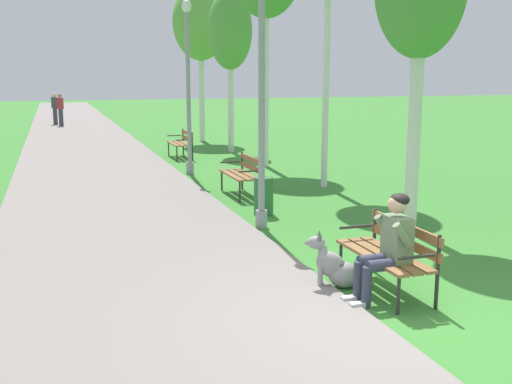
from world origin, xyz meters
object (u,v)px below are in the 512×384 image
park_bench_far (182,141)px  pedestrian_further_distant (61,110)px  dog_grey (335,267)px  person_seated_on_near_bench (388,244)px  birch_tree_sixth (200,23)px  litter_bin (264,196)px  pedestrian_distant (55,109)px  park_bench_mid (244,172)px  lamp_post_near (262,103)px  lamp_post_mid (188,86)px  park_bench_near (390,249)px  birch_tree_fifth (230,31)px

park_bench_far → pedestrian_further_distant: 13.80m
dog_grey → pedestrian_further_distant: 25.73m
person_seated_on_near_bench → birch_tree_sixth: size_ratio=0.21×
litter_bin → pedestrian_distant: 23.00m
park_bench_mid → pedestrian_distant: pedestrian_distant is taller
person_seated_on_near_bench → park_bench_far: bearing=88.8°
litter_bin → lamp_post_near: bearing=-111.5°
lamp_post_mid → park_bench_near: bearing=-87.6°
birch_tree_sixth → lamp_post_near: bearing=-99.4°
park_bench_mid → park_bench_far: bearing=90.3°
park_bench_far → litter_bin: park_bench_far is taller
park_bench_near → birch_tree_fifth: birch_tree_fifth is taller
dog_grey → birch_tree_fifth: bearing=79.2°
park_bench_mid → birch_tree_sixth: 11.72m
park_bench_mid → park_bench_far: same height
park_bench_far → person_seated_on_near_bench: size_ratio=1.20×
park_bench_far → person_seated_on_near_bench: (-0.28, -12.79, 0.17)m
lamp_post_near → pedestrian_distant: 23.88m
park_bench_near → person_seated_on_near_bench: person_seated_on_near_bench is taller
person_seated_on_near_bench → pedestrian_further_distant: bearing=96.8°
park_bench_near → pedestrian_distant: pedestrian_distant is taller
pedestrian_further_distant → birch_tree_sixth: bearing=-59.8°
birch_tree_sixth → pedestrian_further_distant: birch_tree_sixth is taller
litter_bin → birch_tree_sixth: bearing=81.5°
park_bench_mid → birch_tree_sixth: birch_tree_sixth is taller
park_bench_near → park_bench_far: size_ratio=1.00×
park_bench_mid → pedestrian_further_distant: bearing=99.8°
park_bench_far → lamp_post_near: (-0.52, -9.14, 1.58)m
park_bench_mid → person_seated_on_near_bench: size_ratio=1.20×
park_bench_mid → dog_grey: bearing=-96.5°
person_seated_on_near_bench → park_bench_near: bearing=55.0°
pedestrian_further_distant → lamp_post_near: bearing=-82.7°
park_bench_mid → birch_tree_sixth: (1.71, 10.89, 3.98)m
park_bench_far → birch_tree_fifth: bearing=27.7°
park_bench_near → pedestrian_further_distant: pedestrian_further_distant is taller
park_bench_far → person_seated_on_near_bench: 12.80m
park_bench_far → pedestrian_distant: size_ratio=0.91×
person_seated_on_near_bench → dog_grey: person_seated_on_near_bench is taller
person_seated_on_near_bench → pedestrian_further_distant: pedestrian_further_distant is taller
park_bench_far → lamp_post_near: size_ratio=0.37×
park_bench_mid → person_seated_on_near_bench: 6.45m
pedestrian_further_distant → dog_grey: bearing=-83.9°
park_bench_near → birch_tree_sixth: birch_tree_sixth is taller
park_bench_near → person_seated_on_near_bench: (-0.21, -0.30, 0.17)m
park_bench_mid → birch_tree_fifth: 8.32m
pedestrian_further_distant → park_bench_mid: bearing=-80.2°
person_seated_on_near_bench → birch_tree_fifth: 14.34m
lamp_post_mid → litter_bin: size_ratio=6.27×
dog_grey → pedestrian_further_distant: (-2.75, 25.57, 0.58)m
pedestrian_distant → pedestrian_further_distant: bearing=-76.8°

